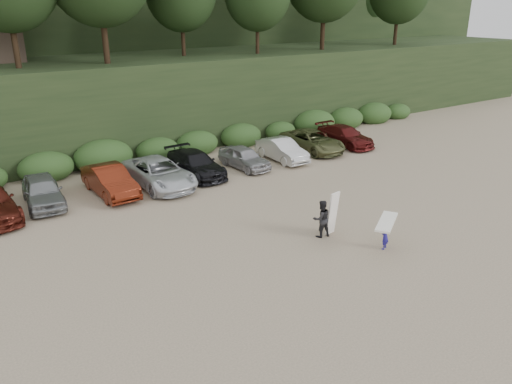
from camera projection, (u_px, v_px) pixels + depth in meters
ground at (329, 230)px, 22.63m from camera, size 120.00×120.00×0.00m
parked_cars at (122, 178)px, 27.00m from camera, size 34.40×6.17×1.64m
child_surfer at (386, 230)px, 20.58m from camera, size 2.10×1.65×1.27m
adult_surfer at (322, 218)px, 21.71m from camera, size 1.31×0.77×1.99m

